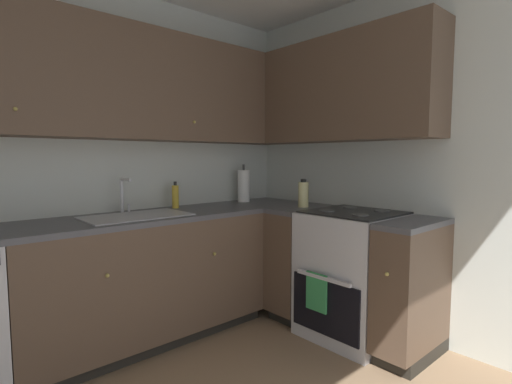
{
  "coord_description": "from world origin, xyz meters",
  "views": [
    {
      "loc": [
        -0.76,
        -1.31,
        1.29
      ],
      "look_at": [
        0.96,
        0.61,
        1.06
      ],
      "focal_mm": 27.05,
      "sensor_mm": 36.0,
      "label": 1
    }
  ],
  "objects": [
    {
      "name": "upper_cabinets_back",
      "position": [
        0.25,
        1.3,
        1.8
      ],
      "size": [
        2.58,
        0.34,
        0.77
      ],
      "color": "brown"
    },
    {
      "name": "wall_right",
      "position": [
        1.88,
        0.0,
        1.24
      ],
      "size": [
        0.05,
        3.02,
        2.49
      ],
      "primitive_type": "cube",
      "color": "silver",
      "rests_on": "ground_plane"
    },
    {
      "name": "sink",
      "position": [
        0.35,
        1.13,
        0.85
      ],
      "size": [
        0.68,
        0.4,
        0.1
      ],
      "color": "#B7B7BC",
      "rests_on": "countertop_back"
    },
    {
      "name": "lower_cabinets_right",
      "position": [
        1.56,
        0.29,
        0.43
      ],
      "size": [
        0.62,
        1.19,
        0.86
      ],
      "color": "brown",
      "rests_on": "ground_plane"
    },
    {
      "name": "oil_bottle",
      "position": [
        1.56,
        0.71,
        1.0
      ],
      "size": [
        0.08,
        0.08,
        0.22
      ],
      "color": "beige",
      "rests_on": "countertop_right"
    },
    {
      "name": "wall_back",
      "position": [
        0.0,
        1.49,
        1.24
      ],
      "size": [
        3.82,
        0.05,
        2.49
      ],
      "primitive_type": "cube",
      "color": "silver",
      "rests_on": "ground_plane"
    },
    {
      "name": "lower_cabinets_back",
      "position": [
        0.41,
        1.16,
        0.43
      ],
      "size": [
        1.7,
        0.62,
        0.86
      ],
      "color": "brown",
      "rests_on": "ground_plane"
    },
    {
      "name": "paper_towel_roll",
      "position": [
        1.45,
        1.32,
        1.04
      ],
      "size": [
        0.11,
        0.11,
        0.34
      ],
      "color": "white",
      "rests_on": "countertop_back"
    },
    {
      "name": "countertop_right",
      "position": [
        1.56,
        0.29,
        0.88
      ],
      "size": [
        0.6,
        1.19,
        0.03
      ],
      "color": "#4C4C51",
      "rests_on": "lower_cabinets_right"
    },
    {
      "name": "oven_range",
      "position": [
        1.58,
        0.25,
        0.46
      ],
      "size": [
        0.68,
        0.62,
        1.04
      ],
      "color": "silver",
      "rests_on": "ground_plane"
    },
    {
      "name": "upper_cabinets_right",
      "position": [
        1.7,
        0.59,
        1.8
      ],
      "size": [
        0.32,
        1.74,
        0.77
      ],
      "color": "brown"
    },
    {
      "name": "countertop_back",
      "position": [
        0.41,
        1.16,
        0.88
      ],
      "size": [
        2.9,
        0.6,
        0.03
      ],
      "primitive_type": "cube",
      "color": "#4C4C51",
      "rests_on": "lower_cabinets_back"
    },
    {
      "name": "soap_bottle",
      "position": [
        0.77,
        1.34,
        0.99
      ],
      "size": [
        0.05,
        0.05,
        0.21
      ],
      "color": "gold",
      "rests_on": "countertop_back"
    },
    {
      "name": "faucet",
      "position": [
        0.35,
        1.34,
        1.04
      ],
      "size": [
        0.07,
        0.16,
        0.25
      ],
      "color": "silver",
      "rests_on": "countertop_back"
    }
  ]
}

